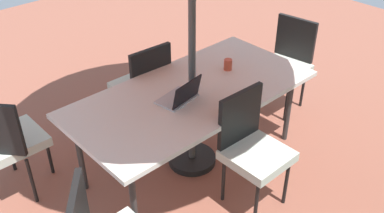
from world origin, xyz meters
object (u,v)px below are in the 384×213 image
(chair_west, at_px, (286,61))
(cup, at_px, (228,65))
(dining_table, at_px, (192,96))
(laptop, at_px, (180,96))
(chair_southeast, at_px, (8,139))
(chair_south, at_px, (143,84))
(chair_north, at_px, (252,146))

(chair_west, bearing_deg, cup, -99.47)
(dining_table, height_order, laptop, laptop)
(dining_table, relative_size, chair_southeast, 2.18)
(laptop, bearing_deg, chair_southeast, -43.19)
(chair_west, xyz_separation_m, cup, (0.89, -0.02, 0.27))
(chair_southeast, relative_size, chair_south, 1.00)
(chair_west, height_order, laptop, laptop)
(chair_southeast, relative_size, laptop, 2.75)
(chair_west, height_order, chair_north, same)
(chair_west, bearing_deg, laptop, -94.86)
(chair_southeast, xyz_separation_m, chair_south, (-1.32, 0.04, 0.00))
(dining_table, bearing_deg, chair_southeast, -28.38)
(chair_southeast, bearing_deg, chair_north, -176.11)
(chair_north, xyz_separation_m, cup, (-0.47, -0.72, 0.27))
(dining_table, bearing_deg, chair_west, -178.32)
(dining_table, distance_m, chair_south, 0.70)
(chair_west, relative_size, chair_south, 1.00)
(chair_southeast, height_order, cup, chair_southeast)
(chair_southeast, xyz_separation_m, cup, (-1.84, 0.66, 0.27))
(dining_table, height_order, chair_north, chair_north)
(laptop, bearing_deg, chair_west, 173.77)
(chair_south, distance_m, cup, 0.85)
(chair_southeast, bearing_deg, dining_table, -159.27)
(chair_north, bearing_deg, chair_southeast, 136.43)
(dining_table, xyz_separation_m, chair_west, (-1.39, -0.04, -0.17))
(chair_west, distance_m, laptop, 1.59)
(chair_southeast, relative_size, chair_north, 1.00)
(chair_north, bearing_deg, chair_west, 28.87)
(chair_southeast, bearing_deg, chair_south, -132.60)
(chair_south, bearing_deg, chair_north, 94.60)
(chair_southeast, distance_m, laptop, 1.42)
(dining_table, bearing_deg, cup, -173.11)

